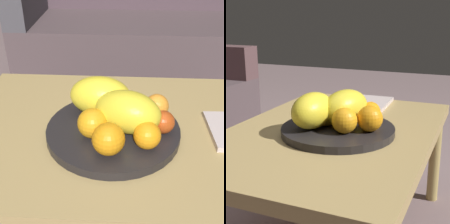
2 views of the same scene
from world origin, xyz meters
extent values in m
cube|color=tan|center=(0.00, 0.00, 0.43)|extent=(1.00, 0.68, 0.04)
cylinder|color=tan|center=(-0.46, 0.30, 0.20)|extent=(0.05, 0.05, 0.41)
cube|color=#4B3C3F|center=(0.11, 1.32, 0.20)|extent=(1.70, 0.70, 0.40)
cylinder|color=black|center=(-0.04, -0.04, 0.46)|extent=(0.38, 0.38, 0.03)
ellipsoid|color=yellow|center=(0.00, -0.05, 0.53)|extent=(0.21, 0.17, 0.12)
ellipsoid|color=yellow|center=(-0.08, 0.03, 0.53)|extent=(0.19, 0.14, 0.12)
sphere|color=orange|center=(0.05, -0.12, 0.51)|extent=(0.07, 0.07, 0.07)
sphere|color=orange|center=(-0.09, -0.08, 0.51)|extent=(0.08, 0.08, 0.08)
sphere|color=orange|center=(-0.05, -0.15, 0.51)|extent=(0.08, 0.08, 0.08)
sphere|color=orange|center=(0.08, 0.03, 0.51)|extent=(0.07, 0.07, 0.07)
sphere|color=#B04215|center=(0.10, -0.05, 0.50)|extent=(0.06, 0.06, 0.06)
ellipsoid|color=yellow|center=(-0.02, 0.02, 0.49)|extent=(0.15, 0.05, 0.03)
ellipsoid|color=gold|center=(-0.03, -0.01, 0.49)|extent=(0.14, 0.11, 0.03)
ellipsoid|color=yellow|center=(-0.02, 0.01, 0.51)|extent=(0.12, 0.14, 0.03)
ellipsoid|color=yellow|center=(-0.02, 0.01, 0.51)|extent=(0.14, 0.12, 0.03)
camera|label=1|loc=(0.00, -0.76, 0.98)|focal=50.09mm
camera|label=2|loc=(-1.08, -0.47, 0.83)|focal=57.13mm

